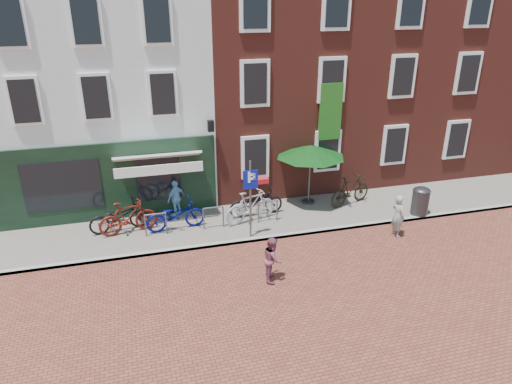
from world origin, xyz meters
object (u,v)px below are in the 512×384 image
object	(u,v)px
parking_sign	(250,190)
bicycle_1	(128,217)
boy	(273,259)
bicycle_2	(175,215)
bicycle_5	(350,190)
bicycle_4	(256,202)
parasol	(311,149)
bicycle_0	(119,217)
litter_bin	(421,199)
woman	(398,216)
cafe_person	(176,198)
bicycle_3	(250,206)

from	to	relation	value
parking_sign	bicycle_1	world-z (taller)	parking_sign
boy	bicycle_2	xyz separation A→B (m)	(-2.40, 3.77, -0.04)
parking_sign	bicycle_5	distance (m)	4.84
bicycle_4	bicycle_5	world-z (taller)	bicycle_5
bicycle_2	parasol	bearing A→B (deg)	-85.80
parking_sign	bicycle_4	bearing A→B (deg)	68.48
bicycle_0	bicycle_5	bearing A→B (deg)	-100.20
parking_sign	bicycle_0	distance (m)	4.75
litter_bin	woman	xyz separation A→B (m)	(-1.65, -1.14, 0.06)
boy	bicycle_5	bearing A→B (deg)	-31.08
bicycle_4	woman	bearing A→B (deg)	-125.11
bicycle_4	bicycle_5	xyz separation A→B (m)	(3.82, -0.04, 0.06)
woman	boy	bearing A→B (deg)	97.76
parasol	woman	bearing A→B (deg)	-58.28
parking_sign	bicycle_1	bearing A→B (deg)	161.03
cafe_person	boy	bearing A→B (deg)	76.91
bicycle_1	bicycle_3	xyz separation A→B (m)	(4.29, -0.25, 0.00)
litter_bin	bicycle_5	xyz separation A→B (m)	(-2.15, 1.48, 0.00)
bicycle_1	bicycle_5	xyz separation A→B (m)	(8.45, 0.16, 0.00)
boy	bicycle_4	bearing A→B (deg)	7.79
woman	cafe_person	world-z (taller)	woman
parasol	boy	world-z (taller)	parasol
boy	litter_bin	bearing A→B (deg)	-52.11
parking_sign	bicycle_4	distance (m)	2.07
bicycle_3	parking_sign	bearing A→B (deg)	150.16
parasol	cafe_person	size ratio (longest dim) A/B	1.92
litter_bin	bicycle_2	bearing A→B (deg)	172.58
parasol	bicycle_0	size ratio (longest dim) A/B	1.29
parasol	bicycle_3	distance (m)	3.29
litter_bin	cafe_person	bearing A→B (deg)	165.42
bicycle_5	parking_sign	bearing A→B (deg)	89.92
parking_sign	bicycle_2	world-z (taller)	parking_sign
litter_bin	woman	size ratio (longest dim) A/B	0.76
bicycle_1	parking_sign	bearing A→B (deg)	-119.57
parking_sign	bicycle_3	bearing A→B (deg)	75.53
bicycle_3	bicycle_4	size ratio (longest dim) A/B	0.97
parking_sign	boy	bearing A→B (deg)	-90.07
litter_bin	bicycle_5	bearing A→B (deg)	145.49
woman	bicycle_2	size ratio (longest dim) A/B	0.73
parasol	cafe_person	bearing A→B (deg)	177.79
boy	bicycle_4	world-z (taller)	boy
woman	boy	size ratio (longest dim) A/B	1.10
bicycle_1	parasol	bearing A→B (deg)	-94.17
litter_bin	bicycle_4	size ratio (longest dim) A/B	0.56
woman	bicycle_4	distance (m)	5.08
parasol	bicycle_3	xyz separation A→B (m)	(-2.66, -1.04, -1.63)
parking_sign	cafe_person	world-z (taller)	parking_sign
bicycle_0	bicycle_1	size ratio (longest dim) A/B	1.03
bicycle_3	bicycle_5	distance (m)	4.18
bicycle_0	bicycle_1	bearing A→B (deg)	-140.23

